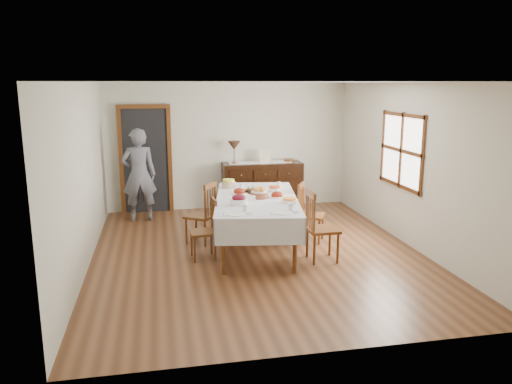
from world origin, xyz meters
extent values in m
plane|color=brown|center=(0.00, 0.00, 0.00)|extent=(6.00, 6.00, 0.00)
cube|color=white|center=(0.00, 0.00, 2.60)|extent=(5.00, 6.00, 0.02)
cube|color=beige|center=(0.00, 3.00, 1.30)|extent=(5.00, 0.02, 2.60)
cube|color=beige|center=(0.00, -3.00, 1.30)|extent=(5.00, 0.02, 2.60)
cube|color=beige|center=(-2.50, 0.00, 1.30)|extent=(0.02, 6.00, 2.60)
cube|color=beige|center=(2.50, 0.00, 1.30)|extent=(0.02, 6.00, 2.60)
cube|color=white|center=(2.49, 0.30, 1.50)|extent=(0.02, 1.30, 1.10)
cube|color=#592F12|center=(2.48, 0.30, 1.50)|extent=(0.03, 1.46, 1.26)
cube|color=black|center=(-1.70, 2.96, 1.05)|extent=(0.90, 0.06, 2.10)
cube|color=#592F12|center=(-1.70, 2.94, 1.05)|extent=(1.04, 0.08, 2.18)
cube|color=silver|center=(0.03, 0.18, 0.82)|extent=(1.57, 2.56, 0.04)
cylinder|color=#592F12|center=(-0.63, -0.77, 0.39)|extent=(0.06, 0.06, 0.78)
cylinder|color=#592F12|center=(0.34, -0.92, 0.39)|extent=(0.06, 0.06, 0.78)
cylinder|color=#592F12|center=(-0.29, 1.28, 0.39)|extent=(0.06, 0.06, 0.78)
cylinder|color=#592F12|center=(0.68, 1.12, 0.39)|extent=(0.06, 0.06, 0.78)
cube|color=silver|center=(-0.58, 0.28, 0.65)|extent=(0.41, 2.41, 0.37)
cube|color=silver|center=(0.63, 0.08, 0.65)|extent=(0.41, 2.41, 0.37)
cube|color=silver|center=(-0.17, -1.02, 0.65)|extent=(1.23, 0.22, 0.37)
cube|color=silver|center=(0.22, 1.37, 0.65)|extent=(1.23, 0.22, 0.37)
cube|color=#592F12|center=(-0.84, -0.07, 0.41)|extent=(0.41, 0.41, 0.04)
cylinder|color=#592F12|center=(-1.01, 0.07, 0.19)|extent=(0.03, 0.03, 0.39)
cylinder|color=#592F12|center=(-0.99, -0.24, 0.19)|extent=(0.03, 0.03, 0.39)
cylinder|color=#592F12|center=(-0.70, 0.09, 0.19)|extent=(0.03, 0.03, 0.39)
cylinder|color=#592F12|center=(-0.68, -0.22, 0.19)|extent=(0.03, 0.03, 0.39)
cylinder|color=#592F12|center=(-0.68, 0.10, 0.66)|extent=(0.04, 0.04, 0.51)
cylinder|color=#592F12|center=(-0.66, -0.22, 0.66)|extent=(0.04, 0.04, 0.51)
cube|color=#592F12|center=(-0.67, -0.06, 0.88)|extent=(0.06, 0.36, 0.07)
cylinder|color=#592F12|center=(-0.68, 0.02, 0.64)|extent=(0.02, 0.02, 0.42)
cylinder|color=#592F12|center=(-0.67, -0.06, 0.64)|extent=(0.02, 0.02, 0.42)
cylinder|color=#592F12|center=(-0.67, -0.14, 0.64)|extent=(0.02, 0.02, 0.42)
cube|color=#592F12|center=(-0.82, 0.69, 0.45)|extent=(0.58, 0.58, 0.04)
cylinder|color=#592F12|center=(-0.87, 0.93, 0.22)|extent=(0.04, 0.04, 0.43)
cylinder|color=#592F12|center=(-1.05, 0.64, 0.22)|extent=(0.04, 0.04, 0.43)
cylinder|color=#592F12|center=(-0.58, 0.75, 0.22)|extent=(0.04, 0.04, 0.43)
cylinder|color=#592F12|center=(-0.76, 0.46, 0.22)|extent=(0.04, 0.04, 0.43)
cylinder|color=#592F12|center=(-0.56, 0.74, 0.74)|extent=(0.04, 0.04, 0.56)
cylinder|color=#592F12|center=(-0.75, 0.44, 0.74)|extent=(0.04, 0.04, 0.56)
cube|color=#592F12|center=(-0.65, 0.59, 0.98)|extent=(0.25, 0.36, 0.08)
cylinder|color=#592F12|center=(-0.61, 0.67, 0.72)|extent=(0.02, 0.02, 0.46)
cylinder|color=#592F12|center=(-0.65, 0.59, 0.72)|extent=(0.02, 0.02, 0.46)
cylinder|color=#592F12|center=(-0.70, 0.51, 0.72)|extent=(0.02, 0.02, 0.46)
cube|color=#592F12|center=(0.89, -0.49, 0.47)|extent=(0.44, 0.44, 0.04)
cylinder|color=#592F12|center=(1.06, -0.67, 0.23)|extent=(0.04, 0.04, 0.45)
cylinder|color=#592F12|center=(1.07, -0.32, 0.23)|extent=(0.04, 0.04, 0.45)
cylinder|color=#592F12|center=(0.71, -0.67, 0.23)|extent=(0.04, 0.04, 0.45)
cylinder|color=#592F12|center=(0.71, -0.31, 0.23)|extent=(0.04, 0.04, 0.45)
cylinder|color=#592F12|center=(0.69, -0.68, 0.76)|extent=(0.04, 0.04, 0.59)
cylinder|color=#592F12|center=(0.69, -0.30, 0.76)|extent=(0.04, 0.04, 0.59)
cube|color=#592F12|center=(0.69, -0.49, 1.01)|extent=(0.04, 0.42, 0.08)
cylinder|color=#592F12|center=(0.69, -0.59, 0.74)|extent=(0.02, 0.02, 0.48)
cylinder|color=#592F12|center=(0.69, -0.49, 0.74)|extent=(0.02, 0.02, 0.48)
cylinder|color=#592F12|center=(0.69, -0.40, 0.74)|extent=(0.02, 0.02, 0.48)
cube|color=#592F12|center=(1.01, 0.44, 0.43)|extent=(0.55, 0.55, 0.04)
cylinder|color=#592F12|center=(1.07, 0.22, 0.21)|extent=(0.03, 0.03, 0.41)
cylinder|color=#592F12|center=(1.23, 0.51, 0.21)|extent=(0.03, 0.03, 0.41)
cylinder|color=#592F12|center=(0.79, 0.37, 0.21)|extent=(0.03, 0.03, 0.41)
cylinder|color=#592F12|center=(0.94, 0.66, 0.21)|extent=(0.03, 0.03, 0.41)
cylinder|color=#592F12|center=(0.76, 0.38, 0.70)|extent=(0.04, 0.04, 0.54)
cylinder|color=#592F12|center=(0.93, 0.68, 0.70)|extent=(0.04, 0.04, 0.54)
cube|color=#592F12|center=(0.85, 0.53, 0.93)|extent=(0.22, 0.36, 0.08)
cylinder|color=#592F12|center=(0.81, 0.45, 0.68)|extent=(0.02, 0.02, 0.44)
cylinder|color=#592F12|center=(0.85, 0.53, 0.68)|extent=(0.02, 0.02, 0.44)
cylinder|color=#592F12|center=(0.89, 0.60, 0.68)|extent=(0.02, 0.02, 0.44)
cube|color=black|center=(0.65, 2.72, 0.49)|extent=(1.63, 0.54, 0.98)
cube|color=black|center=(0.16, 2.44, 0.78)|extent=(0.46, 0.02, 0.20)
sphere|color=brown|center=(0.16, 2.42, 0.78)|extent=(0.03, 0.03, 0.03)
cube|color=black|center=(0.65, 2.44, 0.78)|extent=(0.46, 0.02, 0.20)
sphere|color=brown|center=(0.65, 2.42, 0.78)|extent=(0.03, 0.03, 0.03)
cube|color=black|center=(1.14, 2.44, 0.78)|extent=(0.46, 0.02, 0.20)
sphere|color=brown|center=(1.14, 2.42, 0.78)|extent=(0.03, 0.03, 0.03)
imported|color=slate|center=(-1.82, 2.30, 0.95)|extent=(0.61, 0.41, 1.89)
cylinder|color=brown|center=(0.07, 0.17, 0.89)|extent=(0.27, 0.27, 0.09)
cylinder|color=white|center=(0.07, 0.17, 0.94)|extent=(0.25, 0.25, 0.02)
sphere|color=orange|center=(0.13, 0.17, 0.97)|extent=(0.08, 0.08, 0.08)
sphere|color=orange|center=(0.10, 0.23, 0.97)|extent=(0.08, 0.08, 0.08)
sphere|color=orange|center=(0.03, 0.23, 0.97)|extent=(0.08, 0.08, 0.08)
sphere|color=orange|center=(0.00, 0.17, 0.97)|extent=(0.08, 0.08, 0.08)
sphere|color=orange|center=(0.03, 0.11, 0.97)|extent=(0.08, 0.08, 0.08)
sphere|color=orange|center=(0.10, 0.11, 0.97)|extent=(0.08, 0.08, 0.08)
cylinder|color=black|center=(0.04, 0.57, 0.86)|extent=(0.25, 0.25, 0.05)
ellipsoid|color=#FB9AC1|center=(0.11, 0.57, 0.91)|extent=(0.05, 0.05, 0.06)
ellipsoid|color=#79DFFF|center=(0.06, 0.64, 0.91)|extent=(0.05, 0.05, 0.06)
ellipsoid|color=#85D073|center=(-0.02, 0.61, 0.91)|extent=(0.05, 0.05, 0.06)
ellipsoid|color=#D87945|center=(-0.02, 0.53, 0.91)|extent=(0.05, 0.05, 0.06)
ellipsoid|color=#B694D8|center=(0.06, 0.51, 0.91)|extent=(0.05, 0.05, 0.06)
cylinder|color=white|center=(-0.19, 0.52, 0.85)|extent=(0.28, 0.28, 0.02)
ellipsoid|color=maroon|center=(-0.19, 0.52, 0.88)|extent=(0.19, 0.16, 0.11)
cylinder|color=white|center=(0.35, 0.16, 0.85)|extent=(0.29, 0.29, 0.01)
ellipsoid|color=maroon|center=(0.35, 0.16, 0.87)|extent=(0.19, 0.16, 0.11)
cylinder|color=white|center=(-0.32, -0.19, 0.88)|extent=(0.27, 0.27, 0.08)
ellipsoid|color=#590B17|center=(-0.32, -0.19, 0.94)|extent=(0.20, 0.17, 0.11)
cylinder|color=white|center=(0.41, 0.59, 0.87)|extent=(0.20, 0.20, 0.06)
cylinder|color=#CA501E|center=(0.41, 0.59, 0.91)|extent=(0.18, 0.18, 0.03)
cylinder|color=tan|center=(-0.29, 1.03, 0.89)|extent=(0.24, 0.24, 0.11)
cylinder|color=yellow|center=(-0.29, 1.03, 0.96)|extent=(0.20, 0.20, 0.04)
cylinder|color=white|center=(0.45, -0.22, 0.86)|extent=(0.25, 0.25, 0.05)
cylinder|color=orange|center=(0.45, -0.22, 0.90)|extent=(0.20, 0.20, 0.02)
cube|color=white|center=(-0.10, 0.03, 0.87)|extent=(0.15, 0.11, 0.07)
cylinder|color=white|center=(-0.45, -0.75, 0.84)|extent=(0.25, 0.25, 0.01)
cube|color=white|center=(-0.62, -0.75, 0.84)|extent=(0.10, 0.13, 0.01)
cube|color=silver|center=(-0.62, -0.75, 0.85)|extent=(0.04, 0.16, 0.01)
cube|color=silver|center=(-0.29, -0.75, 0.84)|extent=(0.04, 0.18, 0.01)
cube|color=silver|center=(-0.25, -0.75, 0.84)|extent=(0.04, 0.14, 0.01)
cylinder|color=white|center=(-0.30, -0.60, 0.89)|extent=(0.07, 0.07, 0.10)
cylinder|color=white|center=(0.20, -0.80, 0.84)|extent=(0.25, 0.25, 0.01)
cube|color=white|center=(0.03, -0.80, 0.84)|extent=(0.10, 0.13, 0.01)
cube|color=silver|center=(0.03, -0.80, 0.85)|extent=(0.04, 0.16, 0.01)
cube|color=silver|center=(0.36, -0.80, 0.84)|extent=(0.04, 0.18, 0.01)
cube|color=silver|center=(0.40, -0.80, 0.84)|extent=(0.04, 0.14, 0.01)
cylinder|color=white|center=(0.35, -0.65, 0.89)|extent=(0.07, 0.07, 0.10)
cylinder|color=white|center=(-0.09, 0.94, 0.88)|extent=(0.07, 0.07, 0.09)
cylinder|color=white|center=(0.56, 0.92, 0.88)|extent=(0.06, 0.06, 0.09)
cube|color=white|center=(0.61, 2.76, 0.99)|extent=(1.30, 0.35, 0.01)
cylinder|color=brown|center=(0.06, 2.69, 1.00)|extent=(0.12, 0.12, 0.03)
cylinder|color=brown|center=(0.06, 2.69, 1.14)|extent=(0.02, 0.02, 0.25)
cone|color=#442A1D|center=(0.06, 2.69, 1.35)|extent=(0.26, 0.26, 0.18)
cube|color=beige|center=(0.69, 2.67, 1.12)|extent=(0.22, 0.08, 0.28)
cylinder|color=#592F12|center=(1.22, 2.73, 1.01)|extent=(0.20, 0.20, 0.06)
camera|label=1|loc=(-1.45, -7.23, 2.59)|focal=35.00mm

